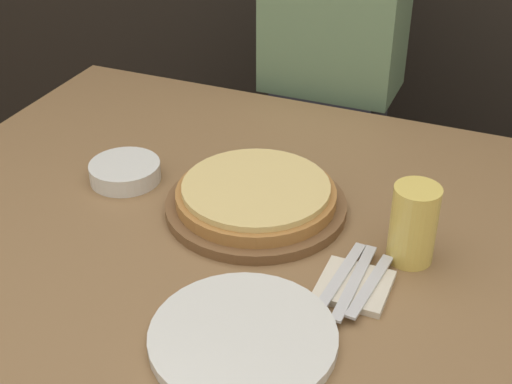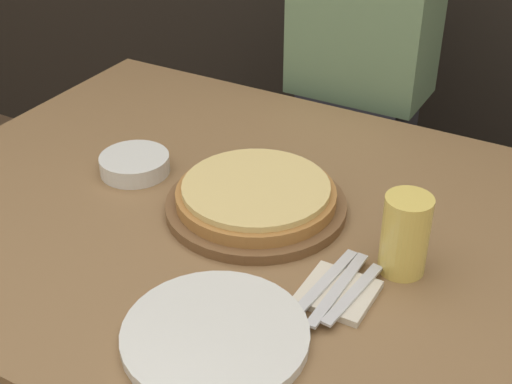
{
  "view_description": "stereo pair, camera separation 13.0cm",
  "coord_description": "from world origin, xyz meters",
  "px_view_note": "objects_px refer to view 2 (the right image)",
  "views": [
    {
      "loc": [
        0.42,
        -0.99,
        1.44
      ],
      "look_at": [
        -0.01,
        0.02,
        0.74
      ],
      "focal_mm": 50.0,
      "sensor_mm": 36.0,
      "label": 1
    },
    {
      "loc": [
        0.53,
        -0.93,
        1.44
      ],
      "look_at": [
        -0.01,
        0.02,
        0.74
      ],
      "focal_mm": 50.0,
      "sensor_mm": 36.0,
      "label": 2
    }
  ],
  "objects_px": {
    "fork": "(324,283)",
    "beer_glass": "(406,231)",
    "diner_person": "(358,103)",
    "spoon": "(353,294)",
    "pizza_on_board": "(256,199)",
    "side_bowl": "(135,164)",
    "dinner_plate": "(215,335)",
    "dinner_knife": "(338,289)"
  },
  "relations": [
    {
      "from": "fork",
      "to": "side_bowl",
      "type": "bearing_deg",
      "value": 162.88
    },
    {
      "from": "beer_glass",
      "to": "dinner_knife",
      "type": "relative_size",
      "value": 0.7
    },
    {
      "from": "fork",
      "to": "diner_person",
      "type": "height_order",
      "value": "diner_person"
    },
    {
      "from": "beer_glass",
      "to": "spoon",
      "type": "height_order",
      "value": "beer_glass"
    },
    {
      "from": "side_bowl",
      "to": "diner_person",
      "type": "xyz_separation_m",
      "value": [
        0.23,
        0.63,
        -0.07
      ]
    },
    {
      "from": "pizza_on_board",
      "to": "spoon",
      "type": "relative_size",
      "value": 1.98
    },
    {
      "from": "pizza_on_board",
      "to": "fork",
      "type": "height_order",
      "value": "pizza_on_board"
    },
    {
      "from": "beer_glass",
      "to": "spoon",
      "type": "xyz_separation_m",
      "value": [
        -0.04,
        -0.11,
        -0.06
      ]
    },
    {
      "from": "beer_glass",
      "to": "side_bowl",
      "type": "relative_size",
      "value": 0.99
    },
    {
      "from": "spoon",
      "to": "beer_glass",
      "type": "bearing_deg",
      "value": 71.62
    },
    {
      "from": "spoon",
      "to": "pizza_on_board",
      "type": "bearing_deg",
      "value": 150.0
    },
    {
      "from": "fork",
      "to": "dinner_plate",
      "type": "bearing_deg",
      "value": -117.24
    },
    {
      "from": "side_bowl",
      "to": "dinner_knife",
      "type": "xyz_separation_m",
      "value": [
        0.51,
        -0.15,
        -0.0
      ]
    },
    {
      "from": "beer_glass",
      "to": "fork",
      "type": "relative_size",
      "value": 0.7
    },
    {
      "from": "fork",
      "to": "spoon",
      "type": "xyz_separation_m",
      "value": [
        0.05,
        -0.0,
        0.0
      ]
    },
    {
      "from": "beer_glass",
      "to": "spoon",
      "type": "distance_m",
      "value": 0.13
    },
    {
      "from": "fork",
      "to": "dinner_knife",
      "type": "height_order",
      "value": "same"
    },
    {
      "from": "side_bowl",
      "to": "fork",
      "type": "bearing_deg",
      "value": -17.12
    },
    {
      "from": "beer_glass",
      "to": "fork",
      "type": "xyz_separation_m",
      "value": [
        -0.09,
        -0.11,
        -0.06
      ]
    },
    {
      "from": "dinner_plate",
      "to": "diner_person",
      "type": "bearing_deg",
      "value": 99.95
    },
    {
      "from": "dinner_plate",
      "to": "side_bowl",
      "type": "relative_size",
      "value": 1.97
    },
    {
      "from": "side_bowl",
      "to": "dinner_knife",
      "type": "relative_size",
      "value": 0.71
    },
    {
      "from": "beer_glass",
      "to": "dinner_knife",
      "type": "xyz_separation_m",
      "value": [
        -0.06,
        -0.11,
        -0.06
      ]
    },
    {
      "from": "pizza_on_board",
      "to": "beer_glass",
      "type": "relative_size",
      "value": 2.42
    },
    {
      "from": "fork",
      "to": "dinner_knife",
      "type": "bearing_deg",
      "value": 0.0
    },
    {
      "from": "dinner_plate",
      "to": "side_bowl",
      "type": "height_order",
      "value": "side_bowl"
    },
    {
      "from": "pizza_on_board",
      "to": "spoon",
      "type": "distance_m",
      "value": 0.29
    },
    {
      "from": "beer_glass",
      "to": "fork",
      "type": "height_order",
      "value": "beer_glass"
    },
    {
      "from": "pizza_on_board",
      "to": "side_bowl",
      "type": "xyz_separation_m",
      "value": [
        -0.28,
        0.0,
        -0.01
      ]
    },
    {
      "from": "pizza_on_board",
      "to": "diner_person",
      "type": "bearing_deg",
      "value": 94.83
    },
    {
      "from": "pizza_on_board",
      "to": "side_bowl",
      "type": "relative_size",
      "value": 2.39
    },
    {
      "from": "beer_glass",
      "to": "spoon",
      "type": "bearing_deg",
      "value": -108.38
    },
    {
      "from": "fork",
      "to": "beer_glass",
      "type": "bearing_deg",
      "value": 52.26
    },
    {
      "from": "dinner_plate",
      "to": "fork",
      "type": "height_order",
      "value": "dinner_plate"
    },
    {
      "from": "side_bowl",
      "to": "diner_person",
      "type": "distance_m",
      "value": 0.67
    },
    {
      "from": "side_bowl",
      "to": "spoon",
      "type": "distance_m",
      "value": 0.56
    },
    {
      "from": "spoon",
      "to": "diner_person",
      "type": "bearing_deg",
      "value": 111.59
    },
    {
      "from": "side_bowl",
      "to": "spoon",
      "type": "height_order",
      "value": "side_bowl"
    },
    {
      "from": "spoon",
      "to": "diner_person",
      "type": "xyz_separation_m",
      "value": [
        -0.31,
        0.78,
        -0.07
      ]
    },
    {
      "from": "side_bowl",
      "to": "fork",
      "type": "distance_m",
      "value": 0.51
    },
    {
      "from": "dinner_knife",
      "to": "diner_person",
      "type": "bearing_deg",
      "value": 109.98
    },
    {
      "from": "dinner_knife",
      "to": "diner_person",
      "type": "distance_m",
      "value": 0.83
    }
  ]
}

